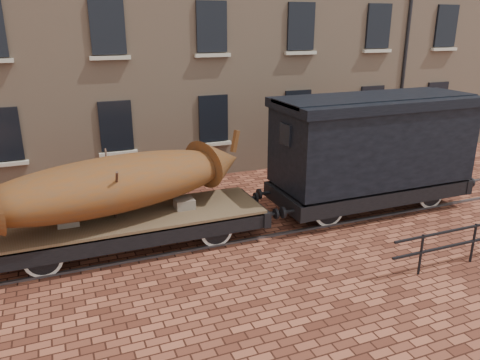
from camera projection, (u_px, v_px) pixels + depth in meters
name	position (u px, v px, depth m)	size (l,w,h in m)	color
ground	(238.00, 230.00, 13.13)	(90.00, 90.00, 0.00)	#4D2317
rail_track	(238.00, 229.00, 13.12)	(30.00, 1.52, 0.06)	#59595E
flatcar_wagon	(130.00, 223.00, 11.86)	(7.67, 2.08, 1.16)	brown
iron_boat	(113.00, 184.00, 11.39)	(7.53, 3.62, 1.77)	brown
goods_van	(373.00, 140.00, 13.97)	(6.80, 2.48, 3.52)	black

